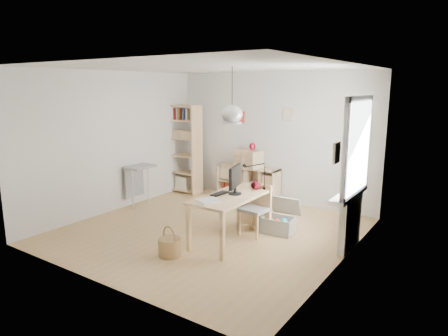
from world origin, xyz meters
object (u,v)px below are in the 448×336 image
Objects in this scene: desk at (232,201)px; drawer_chest at (248,158)px; cube_shelf at (248,185)px; monitor at (235,178)px; tall_bookshelf at (184,145)px; chair at (256,206)px; storage_chest at (280,222)px.

drawer_chest is at bearing 114.49° from desk.
monitor is at bearing -64.33° from cube_shelf.
chair is (2.76, -1.47, -0.62)m from tall_bookshelf.
monitor is 2.35m from drawer_chest.
cube_shelf is 0.60m from drawer_chest.
tall_bookshelf reaches higher than monitor.
storage_chest is at bearing -24.18° from drawer_chest.
monitor reaches higher than storage_chest.
storage_chest is at bearing 59.34° from desk.
cube_shelf is 2.26× the size of storage_chest.
cube_shelf is 2.08m from storage_chest.
drawer_chest reaches higher than storage_chest.
tall_bookshelf is 3.19m from chair.
chair is 1.63× the size of monitor.
storage_chest is at bearing 50.51° from chair.
desk is 3.27m from tall_bookshelf.
monitor reaches higher than cube_shelf.
tall_bookshelf is 3.93× the size of monitor.
desk is at bearing -118.70° from monitor.
chair is at bearing 52.88° from monitor.
tall_bookshelf is 3.21m from monitor.
monitor is at bearing -44.40° from drawer_chest.
cube_shelf is at bearing 10.19° from tall_bookshelf.
desk is at bearing -37.01° from tall_bookshelf.
storage_chest is 0.98× the size of drawer_chest.
drawer_chest is (1.59, 0.24, -0.19)m from tall_bookshelf.
cube_shelf is 0.70× the size of tall_bookshelf.
desk is at bearing -65.39° from cube_shelf.
chair is 0.69m from monitor.
storage_chest is at bearing -21.13° from tall_bookshelf.
drawer_chest reaches higher than cube_shelf.
monitor is at bearing -125.51° from storage_chest.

